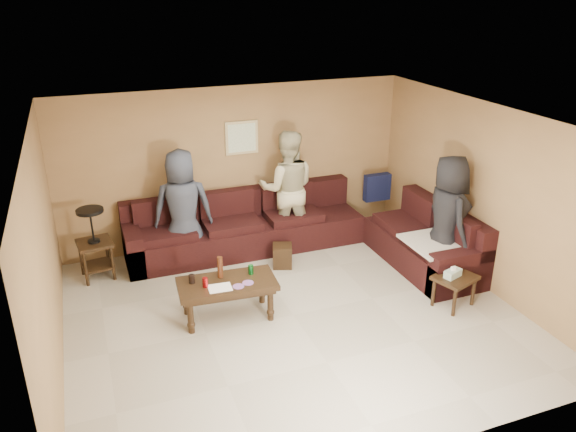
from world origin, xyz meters
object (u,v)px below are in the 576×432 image
at_px(waste_bin, 282,256).
at_px(sectional_sofa, 307,236).
at_px(side_table_right, 454,280).
at_px(person_left, 183,208).
at_px(coffee_table, 227,287).
at_px(end_table_left, 94,242).
at_px(person_right, 447,218).
at_px(person_middle, 287,189).

bearing_deg(waste_bin, sectional_sofa, 23.49).
bearing_deg(side_table_right, person_left, 140.88).
distance_m(waste_bin, person_left, 1.62).
distance_m(coffee_table, side_table_right, 2.92).
height_order(sectional_sofa, end_table_left, end_table_left).
bearing_deg(person_right, side_table_right, 162.08).
height_order(side_table_right, waste_bin, side_table_right).
distance_m(end_table_left, side_table_right, 4.93).
height_order(side_table_right, person_middle, person_middle).
distance_m(sectional_sofa, person_left, 1.92).
relative_size(coffee_table, side_table_right, 1.99).
relative_size(coffee_table, person_middle, 0.67).
xyz_separation_m(sectional_sofa, person_middle, (-0.12, 0.53, 0.60)).
distance_m(coffee_table, waste_bin, 1.55).
bearing_deg(person_right, coffee_table, 96.09).
bearing_deg(side_table_right, end_table_left, 150.31).
bearing_deg(waste_bin, side_table_right, -47.06).
relative_size(sectional_sofa, person_left, 2.64).
distance_m(person_left, person_middle, 1.67).
bearing_deg(coffee_table, person_middle, 50.42).
bearing_deg(coffee_table, person_left, 96.60).
height_order(end_table_left, person_right, person_right).
relative_size(sectional_sofa, end_table_left, 4.43).
height_order(sectional_sofa, person_right, person_right).
bearing_deg(sectional_sofa, side_table_right, -59.10).
bearing_deg(person_middle, sectional_sofa, 120.98).
relative_size(side_table_right, person_right, 0.35).
height_order(sectional_sofa, person_middle, person_middle).
height_order(person_left, person_right, person_right).
bearing_deg(person_left, side_table_right, 148.97).
xyz_separation_m(end_table_left, person_middle, (2.94, 0.12, 0.38)).
relative_size(sectional_sofa, waste_bin, 13.81).
bearing_deg(end_table_left, person_middle, 2.34).
bearing_deg(sectional_sofa, person_left, 166.98).
bearing_deg(coffee_table, side_table_right, -15.44).
bearing_deg(person_right, sectional_sofa, 57.05).
relative_size(end_table_left, person_middle, 0.56).
relative_size(sectional_sofa, person_right, 2.59).
height_order(end_table_left, person_middle, person_middle).
distance_m(sectional_sofa, person_right, 2.10).
relative_size(end_table_left, waste_bin, 3.12).
bearing_deg(side_table_right, sectional_sofa, 120.90).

